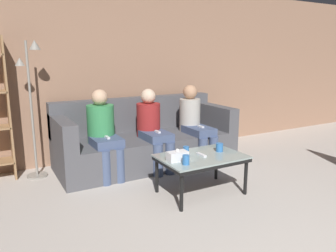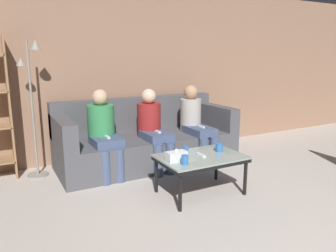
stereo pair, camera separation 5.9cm
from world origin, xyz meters
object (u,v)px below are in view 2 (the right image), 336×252
at_px(cup_near_right, 185,160).
at_px(seated_person_mid_left, 153,126).
at_px(game_remote, 201,155).
at_px(tissue_box, 176,156).
at_px(seated_person_mid_right, 195,121).
at_px(seated_person_left_end, 103,130).
at_px(couch, 146,141).
at_px(cup_far_center, 185,150).
at_px(coffee_table, 201,160).
at_px(standing_lamp, 33,95).
at_px(cup_near_left, 219,148).

xyz_separation_m(cup_near_right, seated_person_mid_left, (0.23, 1.23, 0.09)).
bearing_deg(seated_person_mid_left, game_remote, -85.32).
xyz_separation_m(tissue_box, seated_person_mid_right, (0.93, 1.07, 0.10)).
bearing_deg(seated_person_mid_right, game_remote, -119.83).
distance_m(seated_person_left_end, seated_person_mid_left, 0.69).
bearing_deg(seated_person_mid_right, couch, 160.36).
bearing_deg(cup_far_center, seated_person_mid_right, 51.80).
bearing_deg(game_remote, cup_near_right, -151.28).
height_order(cup_near_right, seated_person_left_end, seated_person_left_end).
height_order(coffee_table, standing_lamp, standing_lamp).
height_order(tissue_box, game_remote, tissue_box).
relative_size(cup_near_right, seated_person_mid_left, 0.09).
bearing_deg(seated_person_left_end, cup_near_left, -44.94).
xyz_separation_m(seated_person_mid_left, seated_person_mid_right, (0.69, -0.01, 0.01)).
height_order(coffee_table, tissue_box, tissue_box).
relative_size(standing_lamp, seated_person_left_end, 1.54).
xyz_separation_m(couch, game_remote, (0.09, -1.29, 0.13)).
relative_size(coffee_table, standing_lamp, 0.55).
xyz_separation_m(cup_far_center, seated_person_mid_right, (0.72, 0.92, 0.10)).
bearing_deg(tissue_box, coffee_table, 3.26).
distance_m(couch, seated_person_mid_right, 0.78).
distance_m(coffee_table, tissue_box, 0.34).
bearing_deg(standing_lamp, tissue_box, -50.86).
bearing_deg(tissue_box, seated_person_left_end, 112.22).
bearing_deg(seated_person_mid_left, couch, 90.00).
distance_m(cup_near_right, cup_far_center, 0.35).
distance_m(coffee_table, cup_far_center, 0.20).
bearing_deg(seated_person_left_end, seated_person_mid_left, -2.05).
height_order(cup_near_left, tissue_box, tissue_box).
distance_m(couch, cup_far_center, 1.18).
height_order(cup_near_right, seated_person_mid_right, seated_person_mid_right).
height_order(cup_far_center, tissue_box, tissue_box).
bearing_deg(seated_person_left_end, coffee_table, -54.46).
bearing_deg(couch, seated_person_left_end, -163.06).
relative_size(couch, seated_person_mid_left, 2.30).
xyz_separation_m(cup_near_right, seated_person_left_end, (-0.46, 1.26, 0.11)).
height_order(couch, cup_near_left, couch).
height_order(cup_near_right, seated_person_mid_left, seated_person_mid_left).
bearing_deg(cup_near_left, coffee_table, -173.05).
bearing_deg(coffee_table, standing_lamp, 136.20).
xyz_separation_m(cup_near_right, seated_person_mid_right, (0.91, 1.22, 0.10)).
distance_m(game_remote, seated_person_mid_right, 1.22).
bearing_deg(cup_near_left, seated_person_mid_left, 109.58).
relative_size(couch, game_remote, 16.83).
height_order(cup_far_center, seated_person_mid_right, seated_person_mid_right).
relative_size(standing_lamp, seated_person_mid_left, 1.58).
height_order(cup_near_right, tissue_box, tissue_box).
relative_size(couch, seated_person_mid_right, 2.25).
relative_size(game_remote, seated_person_left_end, 0.13).
relative_size(cup_near_left, seated_person_mid_right, 0.09).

